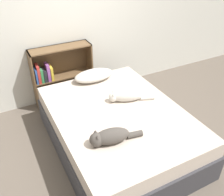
{
  "coord_description": "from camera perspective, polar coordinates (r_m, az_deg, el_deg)",
  "views": [
    {
      "loc": [
        -1.16,
        -2.07,
        2.29
      ],
      "look_at": [
        0.0,
        0.15,
        0.64
      ],
      "focal_mm": 40.0,
      "sensor_mm": 36.0,
      "label": 1
    }
  ],
  "objects": [
    {
      "name": "ground_plane",
      "position": [
        3.3,
        1.23,
        -10.61
      ],
      "size": [
        8.0,
        8.0,
        0.0
      ],
      "primitive_type": "plane",
      "color": "brown"
    },
    {
      "name": "bookshelf",
      "position": [
        3.94,
        -11.98,
        5.35
      ],
      "size": [
        0.91,
        0.26,
        0.93
      ],
      "color": "brown",
      "rests_on": "ground_plane"
    },
    {
      "name": "wall_back",
      "position": [
        3.86,
        -9.44,
        17.33
      ],
      "size": [
        8.0,
        0.06,
        2.5
      ],
      "color": "silver",
      "rests_on": "ground_plane"
    },
    {
      "name": "cat_light",
      "position": [
        3.09,
        3.05,
        0.42
      ],
      "size": [
        0.55,
        0.28,
        0.15
      ],
      "rotation": [
        0.0,
        0.0,
        2.77
      ],
      "color": "beige",
      "rests_on": "bed"
    },
    {
      "name": "cat_dark",
      "position": [
        2.49,
        -0.58,
        -8.84
      ],
      "size": [
        0.56,
        0.23,
        0.16
      ],
      "rotation": [
        0.0,
        0.0,
        2.98
      ],
      "color": "#47423D",
      "rests_on": "bed"
    },
    {
      "name": "bed",
      "position": [
        3.12,
        1.29,
        -7.1
      ],
      "size": [
        1.49,
        2.01,
        0.54
      ],
      "color": "#333338",
      "rests_on": "ground_plane"
    },
    {
      "name": "pillow",
      "position": [
        3.56,
        -4.17,
        5.18
      ],
      "size": [
        0.57,
        0.3,
        0.15
      ],
      "color": "beige",
      "rests_on": "bed"
    }
  ]
}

